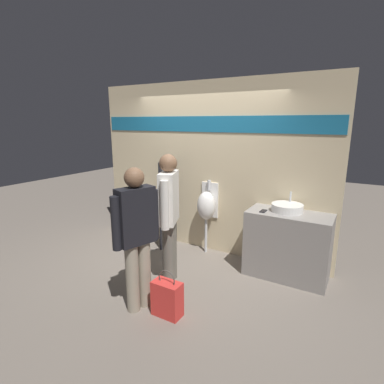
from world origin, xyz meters
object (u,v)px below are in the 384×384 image
cell_phone (263,211)px  sink_basin (287,208)px  urinal_near_counter (207,206)px  toilet (135,222)px  person_in_vest (169,214)px  person_with_lanyard (137,234)px  shopping_bag (167,298)px

cell_phone → sink_basin: bearing=30.4°
cell_phone → urinal_near_counter: size_ratio=0.12×
toilet → urinal_near_counter: bearing=7.7°
person_in_vest → person_with_lanyard: (0.04, -0.67, -0.04)m
urinal_near_counter → toilet: urinal_near_counter is taller
toilet → sink_basin: bearing=2.1°
sink_basin → shopping_bag: size_ratio=0.77×
toilet → person_with_lanyard: bearing=-47.8°
urinal_near_counter → sink_basin: bearing=-4.0°
cell_phone → toilet: bearing=178.3°
cell_phone → person_with_lanyard: bearing=-122.5°
sink_basin → toilet: 2.69m
urinal_near_counter → person_in_vest: bearing=-89.3°
sink_basin → person_with_lanyard: 2.04m
toilet → person_in_vest: 1.73m
sink_basin → person_in_vest: (-1.25, -0.97, -0.02)m
sink_basin → cell_phone: sink_basin is taller
urinal_near_counter → person_in_vest: size_ratio=0.70×
urinal_near_counter → person_in_vest: 1.07m
toilet → person_with_lanyard: 2.16m
person_with_lanyard → cell_phone: bearing=-14.0°
sink_basin → person_with_lanyard: bearing=-126.6°
person_in_vest → shopping_bag: (0.40, -0.63, -0.74)m
person_in_vest → shopping_bag: person_in_vest is taller
sink_basin → shopping_bag: (-0.86, -1.59, -0.76)m
cell_phone → person_in_vest: (-0.98, -0.80, 0.03)m
sink_basin → cell_phone: size_ratio=2.96×
sink_basin → urinal_near_counter: bearing=176.0°
urinal_near_counter → shopping_bag: size_ratio=2.20×
person_with_lanyard → shopping_bag: person_with_lanyard is taller
person_with_lanyard → shopping_bag: size_ratio=3.02×
toilet → shopping_bag: (1.76, -1.50, -0.12)m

